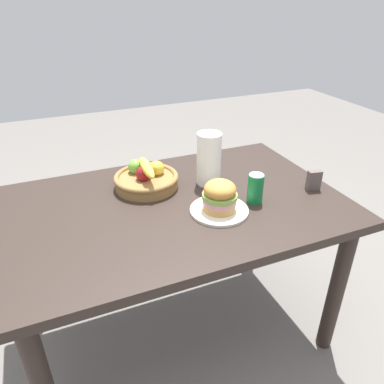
{
  "coord_description": "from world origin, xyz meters",
  "views": [
    {
      "loc": [
        -0.45,
        -1.25,
        1.54
      ],
      "look_at": [
        0.05,
        -0.04,
        0.81
      ],
      "focal_mm": 34.18,
      "sensor_mm": 36.0,
      "label": 1
    }
  ],
  "objects_px": {
    "sandwich": "(220,196)",
    "soda_can": "(255,188)",
    "fruit_basket": "(146,178)",
    "napkin_holder": "(314,180)",
    "paper_towel_roll": "(209,159)",
    "plate": "(219,210)"
  },
  "relations": [
    {
      "from": "plate",
      "to": "napkin_holder",
      "type": "height_order",
      "value": "napkin_holder"
    },
    {
      "from": "fruit_basket",
      "to": "paper_towel_roll",
      "type": "relative_size",
      "value": 1.21
    },
    {
      "from": "napkin_holder",
      "to": "soda_can",
      "type": "bearing_deg",
      "value": -169.74
    },
    {
      "from": "plate",
      "to": "sandwich",
      "type": "xyz_separation_m",
      "value": [
        0.0,
        0.0,
        0.07
      ]
    },
    {
      "from": "plate",
      "to": "soda_can",
      "type": "height_order",
      "value": "soda_can"
    },
    {
      "from": "sandwich",
      "to": "paper_towel_roll",
      "type": "bearing_deg",
      "value": 74.74
    },
    {
      "from": "sandwich",
      "to": "napkin_holder",
      "type": "xyz_separation_m",
      "value": [
        0.47,
        0.01,
        -0.03
      ]
    },
    {
      "from": "sandwich",
      "to": "paper_towel_roll",
      "type": "height_order",
      "value": "paper_towel_roll"
    },
    {
      "from": "fruit_basket",
      "to": "paper_towel_roll",
      "type": "distance_m",
      "value": 0.3
    },
    {
      "from": "napkin_holder",
      "to": "sandwich",
      "type": "bearing_deg",
      "value": -167.13
    },
    {
      "from": "fruit_basket",
      "to": "napkin_holder",
      "type": "relative_size",
      "value": 3.22
    },
    {
      "from": "plate",
      "to": "soda_can",
      "type": "bearing_deg",
      "value": 5.41
    },
    {
      "from": "paper_towel_roll",
      "to": "fruit_basket",
      "type": "bearing_deg",
      "value": 165.85
    },
    {
      "from": "soda_can",
      "to": "napkin_holder",
      "type": "xyz_separation_m",
      "value": [
        0.3,
        -0.01,
        -0.02
      ]
    },
    {
      "from": "paper_towel_roll",
      "to": "napkin_holder",
      "type": "height_order",
      "value": "paper_towel_roll"
    },
    {
      "from": "soda_can",
      "to": "napkin_holder",
      "type": "distance_m",
      "value": 0.3
    },
    {
      "from": "sandwich",
      "to": "soda_can",
      "type": "relative_size",
      "value": 1.12
    },
    {
      "from": "fruit_basket",
      "to": "paper_towel_roll",
      "type": "bearing_deg",
      "value": -14.15
    },
    {
      "from": "sandwich",
      "to": "fruit_basket",
      "type": "bearing_deg",
      "value": 123.44
    },
    {
      "from": "paper_towel_roll",
      "to": "soda_can",
      "type": "bearing_deg",
      "value": -65.11
    },
    {
      "from": "fruit_basket",
      "to": "napkin_holder",
      "type": "height_order",
      "value": "fruit_basket"
    },
    {
      "from": "fruit_basket",
      "to": "plate",
      "type": "bearing_deg",
      "value": -56.56
    }
  ]
}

